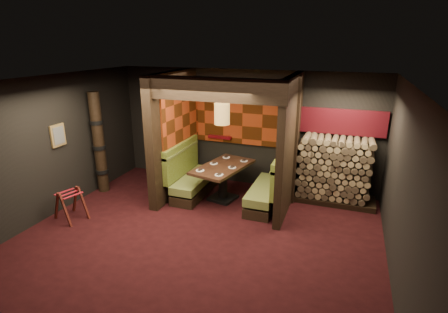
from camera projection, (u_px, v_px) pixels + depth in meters
floor at (201, 235)px, 6.59m from camera, size 6.50×5.50×0.02m
ceiling at (197, 81)px, 5.69m from camera, size 6.50×5.50×0.02m
wall_back at (244, 128)px, 8.60m from camera, size 6.50×0.02×2.85m
wall_front at (93, 246)px, 3.67m from camera, size 6.50×0.02×2.85m
wall_left at (54, 146)px, 7.19m from camera, size 0.02×5.50×2.85m
wall_right at (404, 189)px, 5.08m from camera, size 0.02×5.50×2.85m
partition_left at (174, 134)px, 8.05m from camera, size 0.20×2.20×2.85m
partition_right at (289, 145)px, 7.23m from camera, size 0.15×2.10×2.85m
header_beam at (212, 89)px, 6.39m from camera, size 2.85×0.18×0.44m
tapa_back_panel at (243, 113)px, 8.44m from camera, size 2.40×0.06×1.55m
tapa_side_panel at (182, 115)px, 8.03m from camera, size 0.04×1.85×1.45m
lacquer_shelf at (220, 137)px, 8.77m from camera, size 0.60×0.12×0.07m
booth_bench_left at (191, 178)px, 8.24m from camera, size 0.68×1.60×1.14m
booth_bench_right at (269, 189)px, 7.63m from camera, size 0.68×1.60×1.14m
dining_table at (223, 176)px, 7.89m from camera, size 1.16×1.70×0.82m
place_settings at (223, 165)px, 7.81m from camera, size 0.89×1.32×0.03m
pendant_lamp at (222, 114)px, 7.39m from camera, size 0.33×0.33×1.07m
framed_picture at (58, 135)px, 7.20m from camera, size 0.05×0.36×0.46m
luggage_rack at (70, 203)px, 7.08m from camera, size 0.73×0.60×0.69m
totem_column at (99, 144)px, 8.18m from camera, size 0.31×0.31×2.40m
firewood_stack at (337, 171)px, 7.71m from camera, size 1.73×0.70×1.50m
mosaic_header at (343, 122)px, 7.68m from camera, size 1.83×0.10×0.56m
bay_front_post at (296, 142)px, 7.44m from camera, size 0.08×0.08×2.85m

